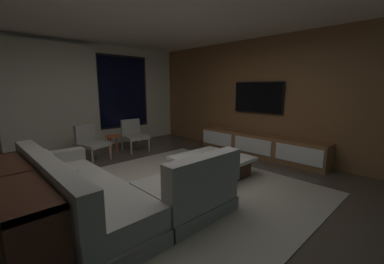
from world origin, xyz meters
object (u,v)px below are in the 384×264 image
side_stool (112,139)px  media_console (259,146)px  mounted_tv (258,97)px  console_table_behind_couch (16,205)px  accent_chair_near_window (133,134)px  accent_chair_by_curtain (90,141)px  sectional_couch (109,194)px  book_stack_on_coffee_table (210,153)px  coffee_table (212,166)px

side_stool → media_console: (2.37, -2.51, -0.12)m
mounted_tv → console_table_behind_couch: 4.89m
accent_chair_near_window → accent_chair_by_curtain: 1.12m
sectional_couch → accent_chair_by_curtain: sectional_couch is taller
book_stack_on_coffee_table → side_stool: bearing=105.3°
media_console → book_stack_on_coffee_table: bearing=179.8°
sectional_couch → mounted_tv: mounted_tv is taller
mounted_tv → sectional_couch: bearing=-175.0°
coffee_table → console_table_behind_couch: size_ratio=0.55×
sectional_couch → coffee_table: (1.96, 0.05, -0.10)m
accent_chair_by_curtain → console_table_behind_couch: size_ratio=0.37×
coffee_table → media_console: (1.75, 0.09, 0.06)m
coffee_table → console_table_behind_couch: console_table_behind_couch is taller
sectional_couch → mounted_tv: size_ratio=1.99×
side_stool → mounted_tv: bearing=-42.2°
side_stool → mounted_tv: 3.58m
coffee_table → accent_chair_by_curtain: accent_chair_by_curtain is taller
accent_chair_by_curtain → media_console: 3.80m
book_stack_on_coffee_table → media_console: bearing=-0.2°
accent_chair_near_window → accent_chair_by_curtain: (-1.12, -0.08, 0.00)m
console_table_behind_couch → accent_chair_near_window: bearing=41.7°
side_stool → sectional_couch: bearing=-116.7°
accent_chair_near_window → coffee_table: bearing=-88.6°
sectional_couch → book_stack_on_coffee_table: bearing=4.1°
side_stool → mounted_tv: (2.55, -2.31, 0.98)m
book_stack_on_coffee_table → mounted_tv: 2.11m
accent_chair_by_curtain → console_table_behind_couch: (-1.69, -2.42, -0.01)m
accent_chair_by_curtain → mounted_tv: mounted_tv is taller
coffee_table → accent_chair_by_curtain: bearing=115.3°
accent_chair_by_curtain → mounted_tv: size_ratio=0.62×
side_stool → book_stack_on_coffee_table: bearing=-74.7°
accent_chair_near_window → media_console: bearing=-53.9°
media_console → mounted_tv: (0.18, 0.20, 1.10)m
side_stool → accent_chair_near_window: bearing=-2.2°
media_console → console_table_behind_couch: bearing=-179.9°
coffee_table → side_stool: side_stool is taller
coffee_table → mounted_tv: (1.93, 0.29, 1.16)m
coffee_table → book_stack_on_coffee_table: 0.23m
accent_chair_by_curtain → media_console: size_ratio=0.25×
sectional_couch → accent_chair_by_curtain: size_ratio=3.21×
side_stool → mounted_tv: size_ratio=0.37×
book_stack_on_coffee_table → console_table_behind_couch: (-2.93, -0.01, 0.03)m
coffee_table → book_stack_on_coffee_table: bearing=59.7°
book_stack_on_coffee_table → coffee_table: bearing=-120.3°
coffee_table → book_stack_on_coffee_table: book_stack_on_coffee_table is taller
media_console → mounted_tv: bearing=47.6°
media_console → console_table_behind_couch: size_ratio=1.48×
sectional_couch → accent_chair_near_window: size_ratio=3.21×
accent_chair_near_window → media_console: size_ratio=0.25×
coffee_table → accent_chair_near_window: bearing=91.4°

